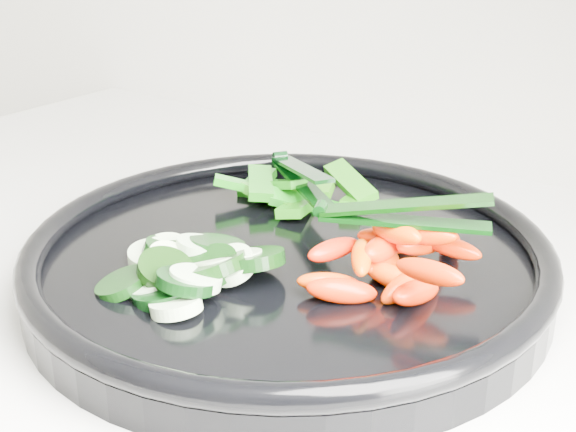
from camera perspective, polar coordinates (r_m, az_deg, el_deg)
The scene contains 6 objects.
veggie_tray at distance 0.57m, azimuth -0.00°, elevation -3.19°, with size 0.41×0.41×0.04m.
cucumber_pile at distance 0.54m, azimuth -7.17°, elevation -3.47°, with size 0.13×0.12×0.04m.
carrot_pile at distance 0.53m, azimuth 7.63°, elevation -3.04°, with size 0.12×0.15×0.05m.
pepper_pile at distance 0.66m, azimuth 0.24°, elevation 1.74°, with size 0.13×0.10×0.04m.
tong_carrot at distance 0.52m, azimuth 7.90°, elevation 0.21°, with size 0.11×0.06×0.02m.
tong_pepper at distance 0.65m, azimuth 0.83°, elevation 2.99°, with size 0.10×0.08×0.02m.
Camera 1 is at (-0.16, 1.28, 1.21)m, focal length 50.00 mm.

